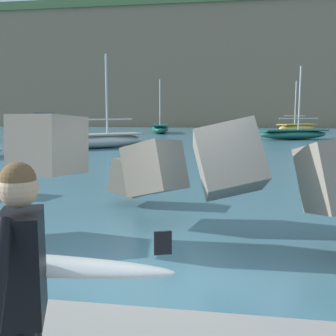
{
  "coord_description": "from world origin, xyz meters",
  "views": [
    {
      "loc": [
        0.93,
        -5.8,
        2.28
      ],
      "look_at": [
        -0.1,
        0.5,
        1.4
      ],
      "focal_mm": 44.1,
      "sensor_mm": 36.0,
      "label": 1
    }
  ],
  "objects_px": {
    "boat_near_left": "(160,128)",
    "station_building_west": "(266,17)",
    "station_building_central": "(199,14)",
    "surfer_with_board": "(20,287)",
    "boat_far_left": "(297,128)",
    "boat_mid_left": "(293,134)",
    "boat_near_right": "(41,132)",
    "boat_mid_centre": "(101,140)"
  },
  "relations": [
    {
      "from": "boat_mid_centre",
      "to": "station_building_west",
      "type": "xyz_separation_m",
      "value": [
        13.67,
        60.12,
        19.81
      ]
    },
    {
      "from": "boat_near_left",
      "to": "boat_near_right",
      "type": "bearing_deg",
      "value": -117.94
    },
    {
      "from": "boat_near_right",
      "to": "boat_mid_centre",
      "type": "relative_size",
      "value": 0.97
    },
    {
      "from": "boat_mid_left",
      "to": "boat_mid_centre",
      "type": "xyz_separation_m",
      "value": [
        -12.97,
        -10.12,
        0.04
      ]
    },
    {
      "from": "boat_near_right",
      "to": "station_building_central",
      "type": "bearing_deg",
      "value": 81.77
    },
    {
      "from": "boat_near_right",
      "to": "station_building_west",
      "type": "distance_m",
      "value": 61.88
    },
    {
      "from": "surfer_with_board",
      "to": "boat_far_left",
      "type": "distance_m",
      "value": 45.48
    },
    {
      "from": "surfer_with_board",
      "to": "boat_mid_centre",
      "type": "bearing_deg",
      "value": 107.43
    },
    {
      "from": "boat_mid_centre",
      "to": "boat_far_left",
      "type": "relative_size",
      "value": 1.05
    },
    {
      "from": "surfer_with_board",
      "to": "boat_near_right",
      "type": "height_order",
      "value": "boat_near_right"
    },
    {
      "from": "boat_mid_left",
      "to": "station_building_central",
      "type": "distance_m",
      "value": 52.24
    },
    {
      "from": "surfer_with_board",
      "to": "boat_mid_centre",
      "type": "distance_m",
      "value": 23.83
    },
    {
      "from": "boat_near_right",
      "to": "boat_mid_centre",
      "type": "distance_m",
      "value": 8.22
    },
    {
      "from": "boat_near_left",
      "to": "station_building_central",
      "type": "height_order",
      "value": "station_building_central"
    },
    {
      "from": "boat_near_left",
      "to": "station_building_central",
      "type": "xyz_separation_m",
      "value": [
        0.55,
        38.71,
        20.08
      ]
    },
    {
      "from": "boat_mid_centre",
      "to": "boat_far_left",
      "type": "height_order",
      "value": "boat_mid_centre"
    },
    {
      "from": "boat_mid_left",
      "to": "boat_far_left",
      "type": "xyz_separation_m",
      "value": [
        1.95,
        11.96,
        0.05
      ]
    },
    {
      "from": "boat_far_left",
      "to": "surfer_with_board",
      "type": "bearing_deg",
      "value": -99.86
    },
    {
      "from": "boat_near_right",
      "to": "boat_far_left",
      "type": "relative_size",
      "value": 1.01
    },
    {
      "from": "boat_near_right",
      "to": "station_building_central",
      "type": "distance_m",
      "value": 55.99
    },
    {
      "from": "boat_mid_centre",
      "to": "boat_near_left",
      "type": "bearing_deg",
      "value": 88.66
    },
    {
      "from": "boat_mid_left",
      "to": "boat_near_left",
      "type": "bearing_deg",
      "value": 147.54
    },
    {
      "from": "station_building_west",
      "to": "station_building_central",
      "type": "bearing_deg",
      "value": -165.4
    },
    {
      "from": "boat_far_left",
      "to": "station_building_west",
      "type": "xyz_separation_m",
      "value": [
        -1.25,
        38.04,
        19.8
      ]
    },
    {
      "from": "boat_mid_left",
      "to": "station_building_west",
      "type": "relative_size",
      "value": 0.81
    },
    {
      "from": "boat_mid_left",
      "to": "surfer_with_board",
      "type": "bearing_deg",
      "value": -100.08
    },
    {
      "from": "boat_far_left",
      "to": "boat_near_left",
      "type": "bearing_deg",
      "value": -164.66
    },
    {
      "from": "surfer_with_board",
      "to": "boat_mid_centre",
      "type": "height_order",
      "value": "boat_mid_centre"
    },
    {
      "from": "surfer_with_board",
      "to": "boat_mid_left",
      "type": "relative_size",
      "value": 0.34
    },
    {
      "from": "boat_near_left",
      "to": "boat_far_left",
      "type": "relative_size",
      "value": 1.17
    },
    {
      "from": "station_building_west",
      "to": "station_building_central",
      "type": "relative_size",
      "value": 1.0
    },
    {
      "from": "boat_mid_centre",
      "to": "station_building_central",
      "type": "bearing_deg",
      "value": 89.02
    },
    {
      "from": "boat_near_right",
      "to": "boat_far_left",
      "type": "bearing_deg",
      "value": 38.53
    },
    {
      "from": "boat_near_left",
      "to": "boat_mid_left",
      "type": "height_order",
      "value": "boat_mid_left"
    },
    {
      "from": "surfer_with_board",
      "to": "station_building_west",
      "type": "bearing_deg",
      "value": 85.49
    },
    {
      "from": "boat_near_right",
      "to": "boat_mid_left",
      "type": "height_order",
      "value": "boat_mid_left"
    },
    {
      "from": "boat_far_left",
      "to": "station_building_west",
      "type": "relative_size",
      "value": 0.73
    },
    {
      "from": "surfer_with_board",
      "to": "boat_mid_centre",
      "type": "relative_size",
      "value": 0.36
    },
    {
      "from": "boat_near_left",
      "to": "station_building_west",
      "type": "relative_size",
      "value": 0.85
    },
    {
      "from": "boat_near_left",
      "to": "boat_near_right",
      "type": "relative_size",
      "value": 1.16
    },
    {
      "from": "boat_far_left",
      "to": "boat_mid_centre",
      "type": "bearing_deg",
      "value": -124.05
    },
    {
      "from": "surfer_with_board",
      "to": "boat_far_left",
      "type": "relative_size",
      "value": 0.38
    }
  ]
}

